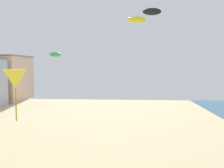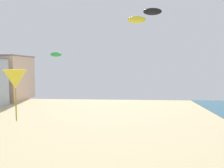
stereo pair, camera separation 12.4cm
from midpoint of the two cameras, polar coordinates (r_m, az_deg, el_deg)
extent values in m
ellipsoid|color=green|center=(41.18, -13.17, 6.89)|extent=(1.98, 0.55, 0.77)
ellipsoid|color=yellow|center=(27.82, 6.07, 15.09)|extent=(2.06, 0.57, 0.80)
cone|color=yellow|center=(19.67, -22.01, 1.17)|extent=(1.76, 1.76, 1.44)
cylinder|color=#A49220|center=(19.86, -21.85, -4.59)|extent=(0.10, 0.10, 2.56)
ellipsoid|color=black|center=(31.80, 9.78, 16.73)|extent=(2.35, 0.65, 0.91)
camera|label=1|loc=(0.06, -89.83, 0.01)|focal=38.18mm
camera|label=2|loc=(0.06, 90.17, -0.01)|focal=38.18mm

